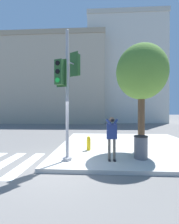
% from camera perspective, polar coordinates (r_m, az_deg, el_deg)
% --- Properties ---
extents(ground_plane, '(160.00, 160.00, 0.00)m').
position_cam_1_polar(ground_plane, '(6.08, -13.51, -20.02)').
color(ground_plane, slate).
extents(sidewalk_corner, '(8.00, 8.00, 0.15)m').
position_cam_1_polar(sidewalk_corner, '(9.38, 14.88, -12.20)').
color(sidewalk_corner, '#BCB7AD').
rests_on(sidewalk_corner, ground_plane).
extents(traffic_signal_pole, '(0.82, 1.34, 5.22)m').
position_cam_1_polar(traffic_signal_pole, '(6.12, -8.23, 11.30)').
color(traffic_signal_pole, '#939399').
rests_on(traffic_signal_pole, sidewalk_corner).
extents(person_photographer, '(0.50, 0.53, 1.73)m').
position_cam_1_polar(person_photographer, '(6.08, 8.49, -8.37)').
color(person_photographer, black).
rests_on(person_photographer, sidewalk_corner).
extents(street_tree, '(2.47, 2.47, 5.25)m').
position_cam_1_polar(street_tree, '(8.05, 19.17, 13.90)').
color(street_tree, brown).
rests_on(street_tree, sidewalk_corner).
extents(fire_hydrant, '(0.19, 0.25, 0.70)m').
position_cam_1_polar(fire_hydrant, '(7.67, -0.35, -11.81)').
color(fire_hydrant, yellow).
rests_on(fire_hydrant, sidewalk_corner).
extents(trash_bin, '(0.56, 0.56, 0.94)m').
position_cam_1_polar(trash_bin, '(6.69, 18.96, -12.54)').
color(trash_bin, '#5B5B60').
rests_on(trash_bin, sidewalk_corner).
extents(building_left, '(17.25, 11.95, 15.10)m').
position_cam_1_polar(building_left, '(30.65, -11.13, 10.64)').
color(building_left, tan).
rests_on(building_left, ground_plane).
extents(building_right, '(13.88, 12.85, 19.47)m').
position_cam_1_polar(building_right, '(33.16, 12.20, 13.71)').
color(building_right, beige).
rests_on(building_right, ground_plane).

